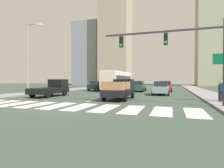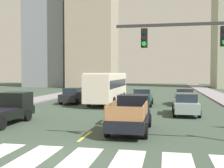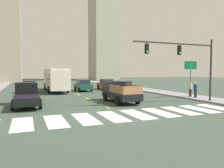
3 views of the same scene
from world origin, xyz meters
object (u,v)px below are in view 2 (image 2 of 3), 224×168
at_px(pickup_stakebed, 131,114).
at_px(sedan_near_right, 184,97).
at_px(pickup_dark, 6,109).
at_px(sedan_mid, 142,97).
at_px(sedan_far, 186,104).
at_px(city_bus, 108,85).
at_px(sedan_near_left, 73,96).

bearing_deg(pickup_stakebed, sedan_near_right, 76.39).
distance_m(pickup_dark, sedan_mid, 14.20).
xyz_separation_m(pickup_dark, sedan_mid, (7.94, 11.77, -0.06)).
height_order(pickup_dark, sedan_far, pickup_dark).
bearing_deg(city_bus, sedan_far, -40.51).
bearing_deg(pickup_dark, city_bus, 72.10).
distance_m(sedan_mid, sedan_near_right, 4.44).
height_order(sedan_near_left, sedan_near_right, same).
xyz_separation_m(city_bus, sedan_near_right, (8.10, 0.19, -1.09)).
distance_m(pickup_stakebed, sedan_near_left, 15.18).
bearing_deg(pickup_dark, sedan_far, 26.43).
distance_m(sedan_far, sedan_near_left, 13.06).
xyz_separation_m(city_bus, sedan_mid, (3.89, -1.22, -1.09)).
relative_size(pickup_dark, sedan_near_left, 1.18).
xyz_separation_m(pickup_dark, sedan_far, (11.81, 6.02, -0.06)).
relative_size(pickup_stakebed, sedan_near_left, 1.18).
height_order(city_bus, sedan_mid, city_bus).
bearing_deg(sedan_far, pickup_dark, -152.50).
height_order(pickup_stakebed, pickup_dark, same).
xyz_separation_m(pickup_stakebed, pickup_dark, (-8.32, 0.60, -0.02)).
bearing_deg(pickup_stakebed, sedan_near_left, 123.52).
bearing_deg(sedan_far, sedan_mid, 124.47).
relative_size(sedan_mid, sedan_near_right, 1.00).
bearing_deg(sedan_mid, pickup_dark, -122.25).
xyz_separation_m(city_bus, sedan_near_left, (-3.68, -0.67, -1.09)).
relative_size(sedan_mid, sedan_near_left, 1.00).
distance_m(pickup_dark, sedan_far, 13.26).
bearing_deg(pickup_dark, sedan_mid, 55.41).
bearing_deg(pickup_stakebed, sedan_mid, 93.68).
xyz_separation_m(pickup_dark, sedan_near_left, (0.37, 12.32, -0.06)).
bearing_deg(sedan_near_right, pickup_stakebed, -106.52).
relative_size(city_bus, sedan_near_left, 2.45).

